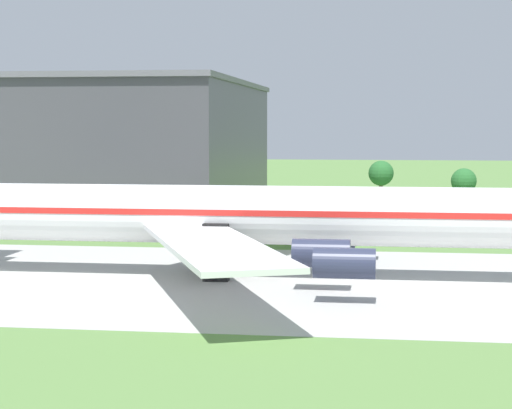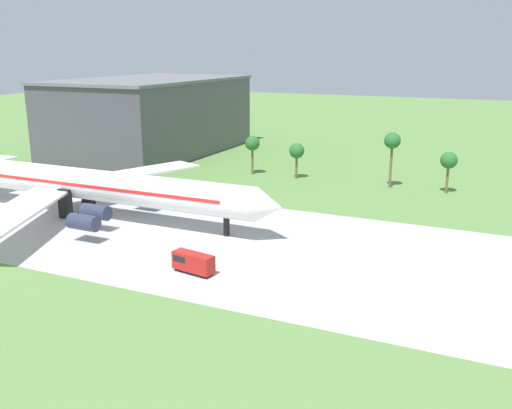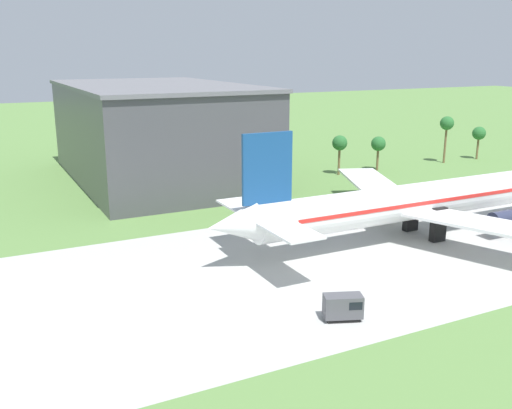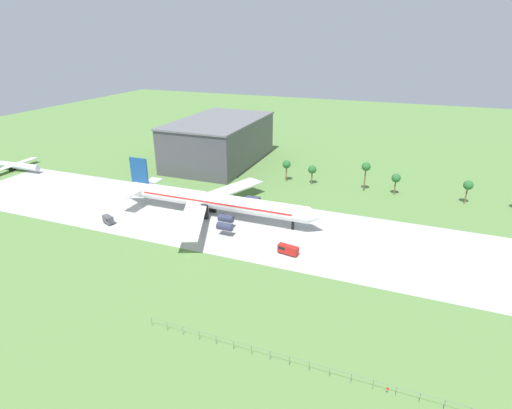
% 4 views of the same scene
% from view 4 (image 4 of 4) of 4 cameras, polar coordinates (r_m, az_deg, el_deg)
% --- Properties ---
extents(ground_plane, '(600.00, 600.00, 0.00)m').
position_cam_4_polar(ground_plane, '(128.39, 15.40, -5.71)').
color(ground_plane, '#5B8442').
extents(taxiway_strip, '(320.00, 44.00, 0.02)m').
position_cam_4_polar(taxiway_strip, '(128.39, 15.40, -5.71)').
color(taxiway_strip, '#B2B2AD').
rests_on(taxiway_strip, ground_plane).
extents(jet_airliner, '(78.59, 59.93, 18.42)m').
position_cam_4_polar(jet_airliner, '(141.93, -6.13, 0.52)').
color(jet_airliner, white).
rests_on(jet_airliner, ground_plane).
extents(regional_aircraft, '(32.07, 28.92, 8.43)m').
position_cam_4_polar(regional_aircraft, '(224.56, -31.59, 4.83)').
color(regional_aircraft, silver).
rests_on(regional_aircraft, ground_plane).
extents(baggage_tug, '(4.66, 3.38, 2.92)m').
position_cam_4_polar(baggage_tug, '(146.11, -20.36, -2.06)').
color(baggage_tug, black).
rests_on(baggage_tug, ground_plane).
extents(catering_van, '(6.43, 2.98, 2.86)m').
position_cam_4_polar(catering_van, '(119.06, 4.53, -6.44)').
color(catering_van, black).
rests_on(catering_van, ground_plane).
extents(perimeter_fence, '(80.10, 0.10, 2.10)m').
position_cam_4_polar(perimeter_fence, '(82.92, 10.51, -22.32)').
color(perimeter_fence, slate).
rests_on(perimeter_fence, ground_plane).
extents(no_stopping_sign, '(0.44, 0.08, 1.68)m').
position_cam_4_polar(no_stopping_sign, '(82.68, 18.26, -23.88)').
color(no_stopping_sign, gray).
rests_on(no_stopping_sign, ground_plane).
extents(terminal_building, '(36.72, 61.20, 21.70)m').
position_cam_4_polar(terminal_building, '(204.05, -5.23, 9.01)').
color(terminal_building, '#47474C').
rests_on(terminal_building, ground_plane).
extents(palm_tree_row, '(106.28, 3.60, 12.38)m').
position_cam_4_polar(palm_tree_row, '(169.75, 21.02, 3.53)').
color(palm_tree_row, brown).
rests_on(palm_tree_row, ground_plane).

